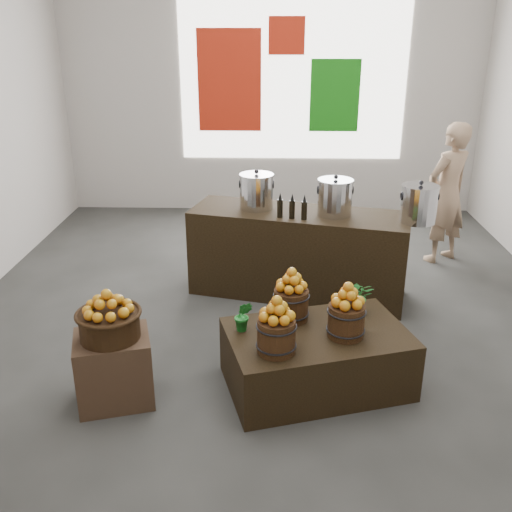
{
  "coord_description": "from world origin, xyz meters",
  "views": [
    {
      "loc": [
        0.03,
        -4.93,
        2.63
      ],
      "look_at": [
        -0.1,
        -0.4,
        0.79
      ],
      "focal_mm": 40.0,
      "sensor_mm": 36.0,
      "label": 1
    }
  ],
  "objects_px": {
    "display_table": "(317,359)",
    "counter": "(298,253)",
    "crate": "(114,369)",
    "stock_pot_left": "(257,192)",
    "wicker_basket": "(110,325)",
    "stock_pot_right": "(419,205)",
    "stock_pot_center": "(335,198)",
    "shopper": "(447,194)"
  },
  "relations": [
    {
      "from": "display_table",
      "to": "counter",
      "type": "relative_size",
      "value": 0.62
    },
    {
      "from": "crate",
      "to": "stock_pot_left",
      "type": "bearing_deg",
      "value": 63.74
    },
    {
      "from": "crate",
      "to": "counter",
      "type": "xyz_separation_m",
      "value": [
        1.43,
        1.91,
        0.18
      ]
    },
    {
      "from": "crate",
      "to": "stock_pot_left",
      "type": "height_order",
      "value": "stock_pot_left"
    },
    {
      "from": "display_table",
      "to": "wicker_basket",
      "type": "bearing_deg",
      "value": 172.56
    },
    {
      "from": "crate",
      "to": "stock_pot_right",
      "type": "height_order",
      "value": "stock_pot_right"
    },
    {
      "from": "crate",
      "to": "display_table",
      "type": "height_order",
      "value": "crate"
    },
    {
      "from": "crate",
      "to": "wicker_basket",
      "type": "height_order",
      "value": "wicker_basket"
    },
    {
      "from": "crate",
      "to": "display_table",
      "type": "bearing_deg",
      "value": 9.0
    },
    {
      "from": "counter",
      "to": "stock_pot_center",
      "type": "relative_size",
      "value": 6.47
    },
    {
      "from": "crate",
      "to": "stock_pot_center",
      "type": "xyz_separation_m",
      "value": [
        1.77,
        1.82,
        0.79
      ]
    },
    {
      "from": "stock_pot_left",
      "to": "stock_pot_right",
      "type": "distance_m",
      "value": 1.59
    },
    {
      "from": "wicker_basket",
      "to": "display_table",
      "type": "bearing_deg",
      "value": 9.0
    },
    {
      "from": "stock_pot_center",
      "to": "stock_pot_right",
      "type": "xyz_separation_m",
      "value": [
        0.77,
        -0.19,
        0.0
      ]
    },
    {
      "from": "display_table",
      "to": "stock_pot_right",
      "type": "height_order",
      "value": "stock_pot_right"
    },
    {
      "from": "display_table",
      "to": "counter",
      "type": "bearing_deg",
      "value": 76.49
    },
    {
      "from": "display_table",
      "to": "counter",
      "type": "distance_m",
      "value": 1.68
    },
    {
      "from": "stock_pot_left",
      "to": "stock_pot_right",
      "type": "bearing_deg",
      "value": -13.91
    },
    {
      "from": "crate",
      "to": "shopper",
      "type": "height_order",
      "value": "shopper"
    },
    {
      "from": "wicker_basket",
      "to": "stock_pot_center",
      "type": "bearing_deg",
      "value": 45.95
    },
    {
      "from": "stock_pot_left",
      "to": "crate",
      "type": "bearing_deg",
      "value": -116.26
    },
    {
      "from": "display_table",
      "to": "shopper",
      "type": "distance_m",
      "value": 3.18
    },
    {
      "from": "crate",
      "to": "stock_pot_right",
      "type": "xyz_separation_m",
      "value": [
        2.54,
        1.63,
        0.79
      ]
    },
    {
      "from": "crate",
      "to": "wicker_basket",
      "type": "bearing_deg",
      "value": 0.0
    },
    {
      "from": "wicker_basket",
      "to": "stock_pot_left",
      "type": "height_order",
      "value": "stock_pot_left"
    },
    {
      "from": "crate",
      "to": "wicker_basket",
      "type": "distance_m",
      "value": 0.37
    },
    {
      "from": "shopper",
      "to": "display_table",
      "type": "bearing_deg",
      "value": 23.36
    },
    {
      "from": "wicker_basket",
      "to": "stock_pot_right",
      "type": "height_order",
      "value": "stock_pot_right"
    },
    {
      "from": "counter",
      "to": "wicker_basket",
      "type": "bearing_deg",
      "value": -112.9
    },
    {
      "from": "stock_pot_left",
      "to": "stock_pot_center",
      "type": "relative_size",
      "value": 1.0
    },
    {
      "from": "shopper",
      "to": "stock_pot_left",
      "type": "bearing_deg",
      "value": -12.69
    },
    {
      "from": "stock_pot_right",
      "to": "counter",
      "type": "bearing_deg",
      "value": 166.09
    },
    {
      "from": "wicker_basket",
      "to": "stock_pot_center",
      "type": "relative_size",
      "value": 1.27
    },
    {
      "from": "stock_pot_left",
      "to": "display_table",
      "type": "bearing_deg",
      "value": -73.71
    },
    {
      "from": "display_table",
      "to": "stock_pot_right",
      "type": "relative_size",
      "value": 4.03
    },
    {
      "from": "display_table",
      "to": "crate",
      "type": "bearing_deg",
      "value": 172.56
    },
    {
      "from": "crate",
      "to": "counter",
      "type": "relative_size",
      "value": 0.25
    },
    {
      "from": "wicker_basket",
      "to": "stock_pot_left",
      "type": "bearing_deg",
      "value": 63.74
    },
    {
      "from": "display_table",
      "to": "shopper",
      "type": "height_order",
      "value": "shopper"
    },
    {
      "from": "stock_pot_left",
      "to": "shopper",
      "type": "height_order",
      "value": "shopper"
    },
    {
      "from": "display_table",
      "to": "stock_pot_center",
      "type": "xyz_separation_m",
      "value": [
        0.25,
        1.59,
        0.83
      ]
    },
    {
      "from": "shopper",
      "to": "wicker_basket",
      "type": "bearing_deg",
      "value": 7.78
    }
  ]
}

